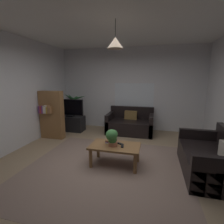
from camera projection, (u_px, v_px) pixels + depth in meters
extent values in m
cube|color=#9E8466|center=(108.00, 165.00, 3.50)|extent=(4.83, 5.35, 0.02)
cube|color=gray|center=(106.00, 169.00, 3.30)|extent=(3.14, 2.94, 0.01)
cube|color=silver|center=(129.00, 89.00, 5.79)|extent=(4.95, 0.06, 2.78)
cube|color=silver|center=(5.00, 95.00, 3.82)|extent=(0.06, 5.35, 2.78)
cube|color=white|center=(108.00, 18.00, 2.95)|extent=(4.83, 5.35, 0.02)
cube|color=white|center=(134.00, 97.00, 5.77)|extent=(1.33, 0.01, 0.90)
cube|color=black|center=(130.00, 127.00, 5.45)|extent=(1.46, 0.87, 0.42)
cube|color=black|center=(132.00, 112.00, 5.73)|extent=(1.46, 0.12, 0.40)
cube|color=black|center=(110.00, 122.00, 5.59)|extent=(0.12, 0.87, 0.64)
cube|color=black|center=(151.00, 125.00, 5.27)|extent=(0.12, 0.87, 0.64)
cube|color=brown|center=(131.00, 115.00, 5.57)|extent=(0.40, 0.13, 0.28)
cube|color=black|center=(207.00, 163.00, 3.13)|extent=(0.87, 1.50, 0.42)
cube|color=black|center=(199.00, 144.00, 3.76)|extent=(0.87, 0.12, 0.64)
cube|color=black|center=(222.00, 178.00, 2.46)|extent=(0.87, 0.12, 0.64)
cube|color=olive|center=(115.00, 146.00, 3.41)|extent=(1.00, 0.59, 0.04)
cylinder|color=olive|center=(91.00, 158.00, 3.34)|extent=(0.07, 0.07, 0.38)
cylinder|color=olive|center=(135.00, 164.00, 3.12)|extent=(0.07, 0.07, 0.38)
cylinder|color=olive|center=(98.00, 149.00, 3.78)|extent=(0.07, 0.07, 0.38)
cylinder|color=olive|center=(138.00, 153.00, 3.57)|extent=(0.07, 0.07, 0.38)
cube|color=beige|center=(109.00, 142.00, 3.52)|extent=(0.16, 0.13, 0.02)
cube|color=#72387F|center=(109.00, 142.00, 3.52)|extent=(0.14, 0.12, 0.02)
cube|color=#99663F|center=(109.00, 141.00, 3.51)|extent=(0.16, 0.14, 0.03)
cube|color=black|center=(119.00, 143.00, 3.48)|extent=(0.16, 0.12, 0.02)
cube|color=black|center=(122.00, 146.00, 3.35)|extent=(0.07, 0.17, 0.02)
cylinder|color=#B77051|center=(113.00, 144.00, 3.37)|extent=(0.18, 0.18, 0.08)
sphere|color=#3D7F3D|center=(112.00, 139.00, 3.34)|extent=(0.18, 0.18, 0.18)
sphere|color=#3D7F3D|center=(112.00, 135.00, 3.31)|extent=(0.23, 0.23, 0.23)
sphere|color=#3D7F3D|center=(113.00, 134.00, 3.32)|extent=(0.18, 0.18, 0.18)
cube|color=black|center=(71.00, 123.00, 5.73)|extent=(0.90, 0.44, 0.50)
cube|color=black|center=(70.00, 107.00, 5.60)|extent=(0.94, 0.05, 0.53)
cube|color=black|center=(69.00, 107.00, 5.57)|extent=(0.90, 0.00, 0.49)
cube|color=black|center=(70.00, 116.00, 5.65)|extent=(0.24, 0.16, 0.04)
cylinder|color=brown|center=(74.00, 122.00, 6.28)|extent=(0.32, 0.32, 0.30)
cylinder|color=brown|center=(74.00, 109.00, 6.18)|extent=(0.05, 0.05, 0.71)
cone|color=#235B2D|center=(79.00, 98.00, 6.04)|extent=(0.52, 0.10, 0.24)
cone|color=#235B2D|center=(77.00, 97.00, 6.32)|extent=(0.15, 0.52, 0.26)
cone|color=#235B2D|center=(70.00, 97.00, 6.21)|extent=(0.35, 0.26, 0.28)
cone|color=#235B2D|center=(69.00, 97.00, 6.04)|extent=(0.33, 0.29, 0.32)
cone|color=#235B2D|center=(71.00, 98.00, 5.90)|extent=(0.15, 0.45, 0.25)
cube|color=olive|center=(52.00, 115.00, 4.94)|extent=(0.70, 0.22, 1.40)
cube|color=#72387F|center=(41.00, 109.00, 4.86)|extent=(0.04, 0.16, 0.21)
cube|color=#B22D2D|center=(42.00, 109.00, 4.85)|extent=(0.05, 0.16, 0.21)
cube|color=#72387F|center=(44.00, 109.00, 4.84)|extent=(0.04, 0.16, 0.22)
cube|color=beige|center=(45.00, 109.00, 4.82)|extent=(0.04, 0.16, 0.22)
cube|color=beige|center=(46.00, 109.00, 4.81)|extent=(0.04, 0.16, 0.23)
cube|color=gold|center=(48.00, 110.00, 4.80)|extent=(0.04, 0.16, 0.19)
cube|color=#99663F|center=(49.00, 109.00, 4.79)|extent=(0.04, 0.16, 0.24)
cube|color=#99663F|center=(51.00, 110.00, 4.78)|extent=(0.05, 0.16, 0.20)
cylinder|color=black|center=(115.00, 28.00, 2.98)|extent=(0.01, 0.01, 0.30)
cone|color=tan|center=(115.00, 43.00, 3.03)|extent=(0.30, 0.30, 0.20)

